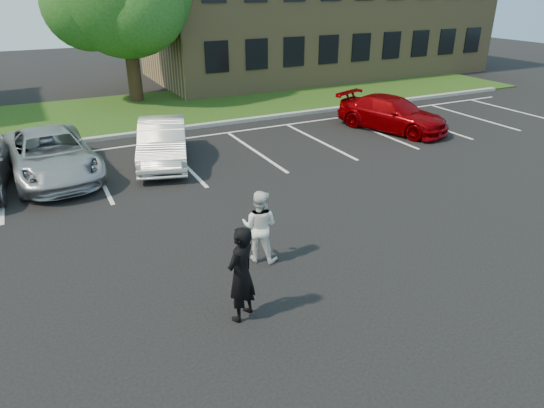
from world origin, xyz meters
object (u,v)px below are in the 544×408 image
object	(u,v)px
office_building	(318,9)
man_black_suit	(241,274)
car_red_compact	(392,114)
car_silver_minivan	(51,155)
car_white_sedan	(163,142)
man_white_shirt	(260,226)

from	to	relation	value
office_building	man_black_suit	bearing A→B (deg)	-124.24
man_black_suit	car_red_compact	bearing A→B (deg)	-171.81
man_black_suit	car_red_compact	size ratio (longest dim) A/B	0.39
car_silver_minivan	car_white_sedan	size ratio (longest dim) A/B	1.19
man_black_suit	car_silver_minivan	world-z (taller)	man_black_suit
man_black_suit	car_silver_minivan	bearing A→B (deg)	-106.31
man_white_shirt	car_white_sedan	bearing A→B (deg)	-47.86
car_red_compact	car_white_sedan	bearing A→B (deg)	157.94
car_white_sedan	car_red_compact	bearing A→B (deg)	14.65
office_building	car_red_compact	xyz separation A→B (m)	(-4.82, -13.99, -3.46)
man_black_suit	car_silver_minivan	xyz separation A→B (m)	(-2.52, 9.38, -0.20)
man_black_suit	car_white_sedan	bearing A→B (deg)	-127.62
car_white_sedan	man_black_suit	bearing A→B (deg)	-80.11
car_silver_minivan	man_black_suit	bearing A→B (deg)	-79.99
man_white_shirt	office_building	bearing A→B (deg)	-83.50
office_building	car_white_sedan	bearing A→B (deg)	-136.64
car_silver_minivan	office_building	bearing A→B (deg)	31.68
office_building	man_black_suit	size ratio (longest dim) A/B	11.98
man_white_shirt	car_silver_minivan	distance (m)	8.50
man_white_shirt	car_white_sedan	distance (m)	7.38
office_building	car_silver_minivan	xyz separation A→B (m)	(-18.06, -13.45, -3.42)
man_white_shirt	car_silver_minivan	xyz separation A→B (m)	(-3.70, 7.65, -0.10)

